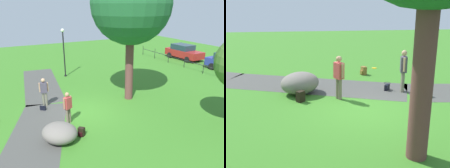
# 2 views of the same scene
# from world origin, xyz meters

# --- Properties ---
(ground_plane) EXTENTS (48.00, 48.00, 0.00)m
(ground_plane) POSITION_xyz_m (0.00, 0.00, 0.00)
(ground_plane) COLOR #387724
(footpath_segment_near) EXTENTS (8.23, 3.34, 0.01)m
(footpath_segment_near) POSITION_xyz_m (-6.03, -1.24, 0.00)
(footpath_segment_near) COLOR #464743
(footpath_segment_near) RESTS_ON ground
(footpath_segment_mid) EXTENTS (8.33, 4.97, 0.01)m
(footpath_segment_mid) POSITION_xyz_m (1.69, -3.11, 0.00)
(footpath_segment_mid) COLOR #464743
(footpath_segment_mid) RESTS_ON ground
(large_shade_tree) EXTENTS (4.56, 4.56, 7.92)m
(large_shade_tree) POSITION_xyz_m (-0.56, 3.03, 5.61)
(large_shade_tree) COLOR brown
(large_shade_tree) RESTS_ON ground
(lamp_post) EXTENTS (0.28, 0.28, 3.83)m
(lamp_post) POSITION_xyz_m (-6.97, 0.94, 2.35)
(lamp_post) COLOR black
(lamp_post) RESTS_ON ground
(lawn_boulder) EXTENTS (2.06, 2.02, 0.85)m
(lawn_boulder) POSITION_xyz_m (2.17, -2.12, 0.42)
(lawn_boulder) COLOR slate
(lawn_boulder) RESTS_ON ground
(woman_with_handbag) EXTENTS (0.32, 0.51, 1.67)m
(woman_with_handbag) POSITION_xyz_m (-1.88, -1.84, 0.97)
(woman_with_handbag) COLOR #716F5A
(woman_with_handbag) RESTS_ON ground
(man_near_boulder) EXTENTS (0.38, 0.47, 1.62)m
(man_near_boulder) POSITION_xyz_m (0.75, -1.28, 0.93)
(man_near_boulder) COLOR #776656
(man_near_boulder) RESTS_ON ground
(handbag_on_grass) EXTENTS (0.38, 0.38, 0.31)m
(handbag_on_grass) POSITION_xyz_m (-1.33, -2.10, 0.14)
(handbag_on_grass) COLOR black
(handbag_on_grass) RESTS_ON ground
(backpack_by_boulder) EXTENTS (0.35, 0.35, 0.40)m
(backpack_by_boulder) POSITION_xyz_m (2.16, -1.14, 0.19)
(backpack_by_boulder) COLOR black
(backpack_by_boulder) RESTS_ON ground
(parked_wagon_silver) EXTENTS (4.17, 1.87, 1.56)m
(parked_wagon_silver) POSITION_xyz_m (-7.11, 14.01, 0.81)
(parked_wagon_silver) COLOR #A62221
(parked_wagon_silver) RESTS_ON ground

